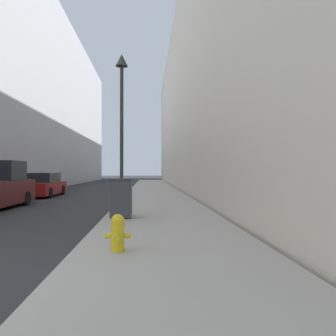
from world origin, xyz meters
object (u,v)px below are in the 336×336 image
object	(u,v)px
lamppost	(122,105)
parked_sedan_near	(42,185)
fire_hydrant	(118,232)
trash_bin	(121,198)

from	to	relation	value
lamppost	parked_sedan_near	bearing A→B (deg)	126.91
parked_sedan_near	fire_hydrant	bearing A→B (deg)	-67.85
lamppost	fire_hydrant	bearing A→B (deg)	-85.95
lamppost	parked_sedan_near	world-z (taller)	lamppost
fire_hydrant	parked_sedan_near	bearing A→B (deg)	112.15
fire_hydrant	trash_bin	bearing A→B (deg)	93.84
lamppost	parked_sedan_near	xyz separation A→B (m)	(-5.53, 7.36, -3.65)
trash_bin	fire_hydrant	bearing A→B (deg)	-86.16
trash_bin	lamppost	bearing A→B (deg)	94.34
trash_bin	lamppost	world-z (taller)	lamppost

